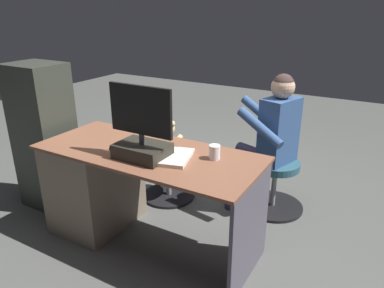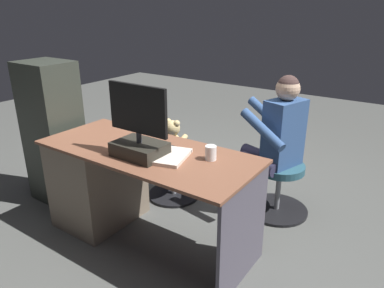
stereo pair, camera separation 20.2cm
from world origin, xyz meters
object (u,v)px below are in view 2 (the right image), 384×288
desk (107,179)px  monitor (139,136)px  visitor_chair (278,186)px  teddy_bear (173,137)px  keyboard (161,148)px  cup (211,153)px  computer_mouse (130,139)px  office_chair_teddy (173,171)px  tv_remote (120,145)px  person (273,135)px

desk → monitor: monitor is taller
visitor_chair → desk: bearing=41.1°
desk → teddy_bear: 0.70m
keyboard → visitor_chair: size_ratio=0.79×
desk → cup: cup is taller
cup → keyboard: bearing=7.1°
computer_mouse → visitor_chair: 1.33m
cup → office_chair_teddy: 1.04m
computer_mouse → office_chair_teddy: (0.06, -0.59, -0.50)m
computer_mouse → cup: size_ratio=1.01×
tv_remote → person: 1.23m
teddy_bear → person: size_ratio=0.26×
keyboard → tv_remote: 0.31m
desk → person: size_ratio=1.34×
cup → office_chair_teddy: size_ratio=0.20×
visitor_chair → keyboard: bearing=57.6°
cup → tv_remote: bearing=13.3°
keyboard → cup: size_ratio=4.41×
tv_remote → visitor_chair: bearing=-112.7°
office_chair_teddy → visitor_chair: same height
desk → office_chair_teddy: 0.68m
monitor → cup: size_ratio=5.05×
computer_mouse → visitor_chair: size_ratio=0.18×
tv_remote → person: person is taller
computer_mouse → person: person is taller
monitor → tv_remote: size_ratio=3.21×
desk → monitor: size_ratio=3.31×
teddy_bear → visitor_chair: 1.00m
monitor → cup: bearing=-153.3°
monitor → teddy_bear: monitor is taller
monitor → visitor_chair: bearing=-120.0°
monitor → person: (-0.52, -1.01, -0.19)m
visitor_chair → person: 0.45m
desk → computer_mouse: (-0.23, -0.05, 0.37)m
cup → person: 0.81m
keyboard → cup: (-0.38, -0.05, 0.04)m
tv_remote → teddy_bear: size_ratio=0.49×
monitor → office_chair_teddy: bearing=-68.1°
office_chair_teddy → person: bearing=-162.1°
cup → office_chair_teddy: bearing=-36.5°
computer_mouse → visitor_chair: (-0.84, -0.88, -0.52)m
monitor → keyboard: bearing=-105.8°
office_chair_teddy → person: person is taller
desk → visitor_chair: size_ratio=3.00×
keyboard → office_chair_teddy: size_ratio=0.88×
teddy_bear → visitor_chair: size_ratio=0.58×
keyboard → person: bearing=-119.3°
cup → visitor_chair: bearing=-102.2°
visitor_chair → computer_mouse: bearing=46.4°
computer_mouse → teddy_bear: size_ratio=0.31×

